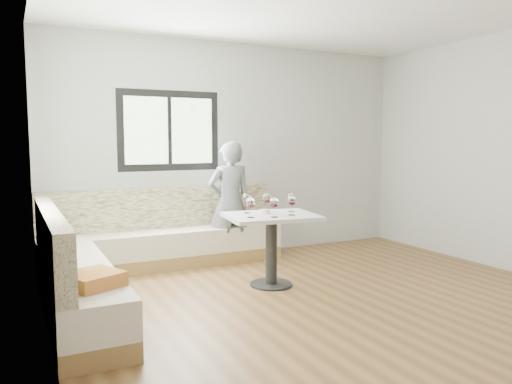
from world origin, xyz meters
TOP-DOWN VIEW (x-y plane):
  - room at (-0.08, 0.08)m, footprint 5.01×5.01m
  - banquette at (-1.59, 1.63)m, footprint 2.90×2.80m
  - table at (-0.28, 0.96)m, footprint 1.01×0.84m
  - person at (-0.25, 2.10)m, footprint 0.58×0.40m
  - olive_ramekin at (-0.31, 1.04)m, footprint 0.11×0.11m
  - wine_glass_a at (-0.57, 0.86)m, footprint 0.09×0.09m
  - wine_glass_b at (-0.34, 0.77)m, footprint 0.09×0.09m
  - wine_glass_c at (-0.11, 0.82)m, footprint 0.09×0.09m
  - wine_glass_d at (-0.25, 1.10)m, footprint 0.09×0.09m
  - wine_glass_e at (0.01, 1.02)m, footprint 0.09×0.09m
  - wine_glass_f at (-0.47, 1.16)m, footprint 0.09×0.09m

SIDE VIEW (x-z plane):
  - banquette at x=-1.59m, z-range -0.14..0.81m
  - table at x=-0.28m, z-range 0.19..0.95m
  - person at x=-0.25m, z-range 0.00..1.52m
  - olive_ramekin at x=-0.31m, z-range 0.76..0.80m
  - wine_glass_a at x=-0.57m, z-range 0.80..1.01m
  - wine_glass_b at x=-0.34m, z-range 0.80..1.01m
  - wine_glass_c at x=-0.11m, z-range 0.80..1.01m
  - wine_glass_d at x=-0.25m, z-range 0.80..1.01m
  - wine_glass_e at x=0.01m, z-range 0.80..1.01m
  - wine_glass_f at x=-0.47m, z-range 0.80..1.01m
  - room at x=-0.08m, z-range 0.01..2.82m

